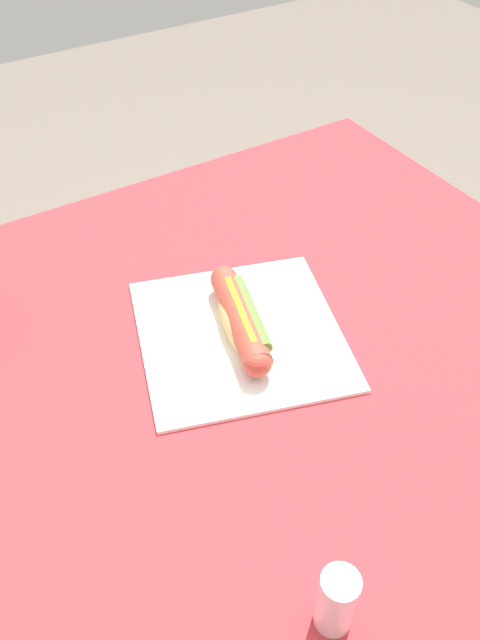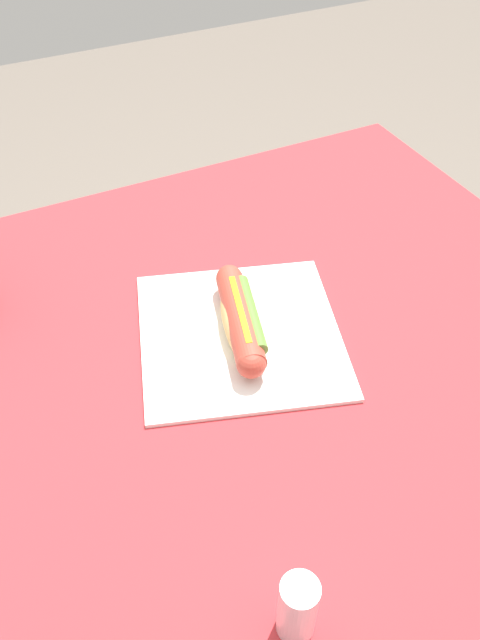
{
  "view_description": "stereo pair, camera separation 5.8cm",
  "coord_description": "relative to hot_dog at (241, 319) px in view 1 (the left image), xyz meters",
  "views": [
    {
      "loc": [
        0.46,
        -0.37,
        1.36
      ],
      "look_at": [
        -0.08,
        -0.04,
        0.76
      ],
      "focal_mm": 36.55,
      "sensor_mm": 36.0,
      "label": 1
    },
    {
      "loc": [
        0.48,
        -0.32,
        1.36
      ],
      "look_at": [
        -0.08,
        -0.04,
        0.76
      ],
      "focal_mm": 36.55,
      "sensor_mm": 36.0,
      "label": 2
    }
  ],
  "objects": [
    {
      "name": "ground_plane",
      "position": [
        0.08,
        0.04,
        -0.76
      ],
      "size": [
        6.0,
        6.0,
        0.0
      ],
      "primitive_type": "plane",
      "color": "#6B6056",
      "rests_on": "ground"
    },
    {
      "name": "dining_table",
      "position": [
        0.08,
        0.04,
        -0.16
      ],
      "size": [
        1.01,
        0.95,
        0.73
      ],
      "color": "brown",
      "rests_on": "ground"
    },
    {
      "name": "paper_wrapper",
      "position": [
        -0.0,
        -0.0,
        -0.03
      ],
      "size": [
        0.34,
        0.34,
        0.01
      ],
      "primitive_type": "cube",
      "rotation": [
        0.0,
        0.0,
        -0.31
      ],
      "color": "white",
      "rests_on": "dining_table"
    },
    {
      "name": "hot_dog",
      "position": [
        0.0,
        0.0,
        0.0
      ],
      "size": [
        0.2,
        0.09,
        0.05
      ],
      "color": "#DBB26B",
      "rests_on": "paper_wrapper"
    },
    {
      "name": "salt_shaker",
      "position": [
        0.37,
        -0.12,
        0.01
      ],
      "size": [
        0.04,
        0.04,
        0.08
      ],
      "primitive_type": "cylinder",
      "color": "silver",
      "rests_on": "dining_table"
    }
  ]
}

